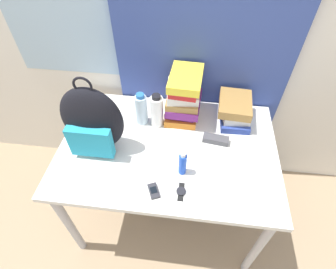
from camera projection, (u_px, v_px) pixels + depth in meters
name	position (u px, v px, depth m)	size (l,w,h in m)	color
ground_plane	(160.00, 264.00, 1.80)	(12.00, 12.00, 0.00)	#9E8466
wall_back	(178.00, 25.00, 1.51)	(6.00, 0.06, 2.50)	silver
curtain_blue	(206.00, 31.00, 1.46)	(1.07, 0.04, 2.50)	#384C93
desk	(168.00, 155.00, 1.59)	(1.25, 0.84, 0.76)	silver
backpack	(92.00, 122.00, 1.38)	(0.33, 0.18, 0.47)	black
book_stack_left	(184.00, 97.00, 1.59)	(0.22, 0.28, 0.31)	orange
book_stack_center	(235.00, 110.00, 1.62)	(0.21, 0.29, 0.15)	navy
water_bottle	(141.00, 109.00, 1.58)	(0.07, 0.07, 0.22)	silver
sports_bottle	(157.00, 111.00, 1.57)	(0.08, 0.08, 0.23)	white
sunscreen_bottle	(183.00, 164.00, 1.35)	(0.04, 0.04, 0.16)	blue
cell_phone	(154.00, 191.00, 1.31)	(0.08, 0.10, 0.02)	#2D2D33
sunglasses_case	(216.00, 139.00, 1.53)	(0.16, 0.08, 0.04)	#47474C
wristwatch	(181.00, 191.00, 1.31)	(0.05, 0.10, 0.01)	black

